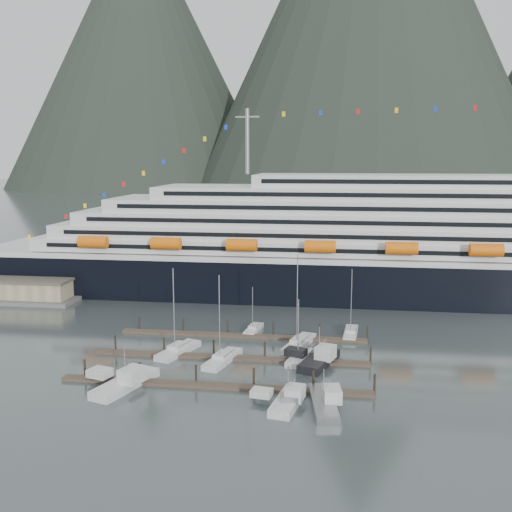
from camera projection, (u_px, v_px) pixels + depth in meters
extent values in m
plane|color=#3E4A49|center=(256.00, 366.00, 99.73)|extent=(1600.00, 1600.00, 0.00)
cone|color=black|center=(372.00, 13.00, 611.63)|extent=(400.00, 400.00, 420.00)
cone|color=black|center=(142.00, 61.00, 692.79)|extent=(340.00, 340.00, 340.00)
cube|color=black|center=(386.00, 281.00, 149.29)|extent=(210.00, 28.00, 12.00)
cube|color=silver|center=(387.00, 255.00, 148.23)|extent=(205.80, 27.44, 1.50)
cube|color=silver|center=(408.00, 245.00, 147.10)|extent=(185.00, 26.00, 3.20)
cube|color=black|center=(414.00, 253.00, 134.33)|extent=(175.75, 0.20, 1.00)
cube|color=silver|center=(417.00, 232.00, 146.30)|extent=(180.00, 25.00, 3.20)
cube|color=black|center=(424.00, 239.00, 134.02)|extent=(171.00, 0.20, 1.00)
cube|color=silver|center=(426.00, 219.00, 145.50)|extent=(172.00, 24.00, 3.20)
cube|color=black|center=(433.00, 224.00, 133.71)|extent=(163.40, 0.20, 1.00)
cube|color=silver|center=(435.00, 206.00, 144.70)|extent=(160.00, 23.00, 3.20)
cube|color=black|center=(443.00, 210.00, 133.39)|extent=(152.00, 0.20, 1.00)
cube|color=silver|center=(444.00, 194.00, 143.91)|extent=(140.00, 22.00, 3.00)
cube|color=black|center=(453.00, 196.00, 133.10)|extent=(133.00, 0.20, 1.00)
cube|color=silver|center=(454.00, 181.00, 143.14)|extent=(95.00, 20.00, 3.00)
cube|color=black|center=(462.00, 182.00, 133.30)|extent=(90.25, 0.20, 1.00)
cylinder|color=gray|center=(247.00, 142.00, 148.59)|extent=(1.00, 1.00, 16.00)
cylinder|color=orange|center=(93.00, 242.00, 142.72)|extent=(7.00, 2.80, 2.80)
cylinder|color=orange|center=(166.00, 243.00, 140.20)|extent=(7.00, 2.80, 2.80)
cylinder|color=orange|center=(242.00, 245.00, 137.68)|extent=(7.00, 2.80, 2.80)
cylinder|color=orange|center=(320.00, 247.00, 135.17)|extent=(7.00, 2.80, 2.80)
cylinder|color=orange|center=(402.00, 248.00, 132.65)|extent=(7.00, 2.80, 2.80)
cylinder|color=orange|center=(486.00, 250.00, 130.13)|extent=(7.00, 2.80, 2.80)
cube|color=#41342A|center=(214.00, 386.00, 90.62)|extent=(48.00, 2.00, 0.50)
cylinder|color=black|center=(85.00, 369.00, 94.45)|extent=(0.36, 0.36, 3.20)
cylinder|color=black|center=(140.00, 372.00, 93.19)|extent=(0.36, 0.36, 3.20)
cylinder|color=black|center=(196.00, 375.00, 91.93)|extent=(0.36, 0.36, 3.20)
cylinder|color=black|center=(254.00, 378.00, 90.67)|extent=(0.36, 0.36, 3.20)
cylinder|color=black|center=(313.00, 381.00, 89.41)|extent=(0.36, 0.36, 3.20)
cylinder|color=black|center=(375.00, 384.00, 88.15)|extent=(0.36, 0.36, 3.20)
cube|color=#41342A|center=(230.00, 358.00, 103.32)|extent=(48.00, 2.00, 0.50)
cylinder|color=black|center=(115.00, 344.00, 107.14)|extent=(0.36, 0.36, 3.20)
cylinder|color=black|center=(164.00, 346.00, 105.88)|extent=(0.36, 0.36, 3.20)
cylinder|color=black|center=(214.00, 349.00, 104.62)|extent=(0.36, 0.36, 3.20)
cylinder|color=black|center=(265.00, 351.00, 103.37)|extent=(0.36, 0.36, 3.20)
cylinder|color=black|center=(317.00, 353.00, 102.11)|extent=(0.36, 0.36, 3.20)
cylinder|color=black|center=(371.00, 356.00, 100.85)|extent=(0.36, 0.36, 3.20)
cube|color=#41342A|center=(242.00, 336.00, 116.01)|extent=(48.00, 2.00, 0.50)
cylinder|color=black|center=(140.00, 324.00, 119.84)|extent=(0.36, 0.36, 3.20)
cylinder|color=black|center=(183.00, 326.00, 118.58)|extent=(0.36, 0.36, 3.20)
cylinder|color=black|center=(228.00, 328.00, 117.32)|extent=(0.36, 0.36, 3.20)
cylinder|color=black|center=(273.00, 330.00, 116.06)|extent=(0.36, 0.36, 3.20)
cylinder|color=black|center=(320.00, 332.00, 114.80)|extent=(0.36, 0.36, 3.20)
cylinder|color=black|center=(367.00, 334.00, 113.54)|extent=(0.36, 0.36, 3.20)
cube|color=#B3B3B3|center=(223.00, 361.00, 101.82)|extent=(5.25, 11.20, 1.52)
cube|color=#B3B3B3|center=(223.00, 355.00, 101.66)|extent=(2.99, 4.19, 0.87)
cylinder|color=gray|center=(219.00, 317.00, 99.54)|extent=(0.17, 0.17, 14.29)
cube|color=#B3B3B3|center=(178.00, 352.00, 106.33)|extent=(6.13, 11.29, 1.61)
cube|color=#B3B3B3|center=(178.00, 346.00, 106.16)|extent=(3.34, 4.33, 0.92)
cylinder|color=gray|center=(174.00, 309.00, 104.05)|extent=(0.18, 0.18, 14.55)
cube|color=#B3B3B3|center=(299.00, 345.00, 110.23)|extent=(5.95, 12.39, 1.54)
cube|color=#B3B3B3|center=(299.00, 340.00, 110.06)|extent=(3.23, 4.65, 0.88)
cylinder|color=gray|center=(297.00, 299.00, 107.68)|extent=(0.18, 0.18, 16.43)
cube|color=#B3B3B3|center=(254.00, 330.00, 119.68)|extent=(3.15, 7.94, 1.20)
cube|color=#B3B3B3|center=(254.00, 327.00, 119.56)|extent=(2.03, 2.89, 0.69)
cylinder|color=gray|center=(253.00, 308.00, 118.17)|extent=(0.14, 0.14, 8.51)
cube|color=#B3B3B3|center=(351.00, 334.00, 116.99)|extent=(3.11, 9.87, 1.30)
cube|color=#B3B3B3|center=(351.00, 330.00, 116.86)|extent=(2.10, 3.53, 0.74)
cylinder|color=gray|center=(351.00, 301.00, 114.94)|extent=(0.15, 0.15, 12.55)
cube|color=#B3B3B3|center=(299.00, 359.00, 102.60)|extent=(4.36, 9.47, 1.42)
cube|color=#B3B3B3|center=(299.00, 354.00, 102.46)|extent=(2.61, 3.53, 0.81)
cylinder|color=gray|center=(298.00, 328.00, 100.82)|extent=(0.16, 0.16, 10.07)
cube|color=#B3B3B3|center=(126.00, 385.00, 90.49)|extent=(7.28, 13.23, 1.96)
cube|color=#B3B3B3|center=(100.00, 373.00, 92.39)|extent=(4.04, 3.70, 1.18)
cube|color=#B3B3B3|center=(132.00, 375.00, 89.63)|extent=(3.79, 4.49, 2.16)
cube|color=black|center=(132.00, 370.00, 89.50)|extent=(3.53, 4.18, 0.49)
cylinder|color=gray|center=(125.00, 363.00, 89.91)|extent=(0.16, 0.16, 4.91)
cube|color=gray|center=(323.00, 405.00, 83.39)|extent=(4.78, 12.31, 1.71)
cube|color=gray|center=(291.00, 398.00, 83.21)|extent=(3.26, 3.03, 1.03)
cube|color=#B3B3B3|center=(332.00, 394.00, 83.13)|extent=(2.89, 3.90, 1.88)
cube|color=black|center=(332.00, 389.00, 83.01)|extent=(2.69, 3.64, 0.43)
cylinder|color=gray|center=(324.00, 384.00, 82.89)|extent=(0.14, 0.14, 4.28)
cube|color=#B3B3B3|center=(288.00, 403.00, 84.08)|extent=(4.73, 10.59, 1.70)
cube|color=#B3B3B3|center=(262.00, 393.00, 85.09)|extent=(3.23, 2.70, 1.02)
cube|color=#B3B3B3|center=(295.00, 393.00, 83.51)|extent=(2.86, 3.42, 1.87)
cube|color=black|center=(295.00, 388.00, 83.40)|extent=(2.66, 3.19, 0.43)
cylinder|color=gray|center=(288.00, 382.00, 83.58)|extent=(0.14, 0.14, 4.26)
cube|color=black|center=(319.00, 363.00, 100.50)|extent=(6.94, 11.71, 2.02)
cube|color=black|center=(296.00, 352.00, 102.14)|extent=(4.03, 3.40, 1.21)
cube|color=#B3B3B3|center=(325.00, 352.00, 99.68)|extent=(3.73, 4.06, 2.23)
cube|color=black|center=(326.00, 348.00, 99.55)|extent=(3.47, 3.78, 0.51)
cylinder|color=gray|center=(319.00, 342.00, 99.89)|extent=(0.16, 0.16, 5.06)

